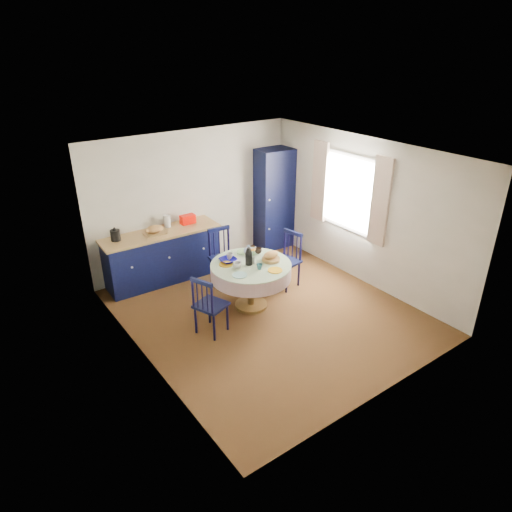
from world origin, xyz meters
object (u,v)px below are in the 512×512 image
at_px(dining_table, 251,271).
at_px(chair_left, 209,305).
at_px(kitchen_counter, 162,255).
at_px(mug_a, 237,265).
at_px(mug_c, 258,251).
at_px(mug_b, 259,267).
at_px(pantry_cabinet, 274,199).
at_px(chair_right, 287,259).
at_px(chair_far, 223,256).
at_px(cobalt_bowl, 228,260).
at_px(mug_d, 230,256).

distance_m(dining_table, chair_left, 0.96).
xyz_separation_m(kitchen_counter, mug_a, (0.47, -1.66, 0.34)).
bearing_deg(mug_a, mug_c, 23.15).
relative_size(mug_b, mug_c, 0.79).
xyz_separation_m(mug_a, mug_c, (0.58, 0.25, -0.01)).
bearing_deg(pantry_cabinet, kitchen_counter, -174.73).
height_order(chair_left, chair_right, chair_right).
height_order(chair_far, mug_a, chair_far).
xyz_separation_m(chair_far, cobalt_bowl, (-0.33, -0.67, 0.29)).
height_order(dining_table, mug_b, dining_table).
relative_size(pantry_cabinet, mug_b, 21.69).
distance_m(chair_far, mug_d, 0.71).
relative_size(chair_far, chair_right, 1.02).
height_order(chair_far, chair_right, chair_far).
xyz_separation_m(chair_right, mug_a, (-1.16, -0.22, 0.32)).
bearing_deg(pantry_cabinet, chair_far, -151.24).
bearing_deg(mug_b, chair_far, 86.43).
xyz_separation_m(mug_d, cobalt_bowl, (-0.08, -0.08, -0.02)).
bearing_deg(mug_c, chair_left, -158.19).
distance_m(dining_table, mug_a, 0.31).
xyz_separation_m(dining_table, mug_d, (-0.18, 0.33, 0.17)).
relative_size(mug_b, cobalt_bowl, 0.35).
relative_size(kitchen_counter, chair_right, 2.13).
relative_size(chair_right, mug_a, 7.39).
bearing_deg(kitchen_counter, mug_a, -72.25).
bearing_deg(mug_c, chair_far, 109.82).
distance_m(chair_far, mug_a, 1.04).
bearing_deg(cobalt_bowl, mug_a, -90.85).
xyz_separation_m(pantry_cabinet, dining_table, (-1.76, -1.70, -0.36)).
bearing_deg(mug_b, dining_table, 88.70).
xyz_separation_m(dining_table, cobalt_bowl, (-0.26, 0.26, 0.15)).
distance_m(chair_left, mug_b, 0.96).
height_order(chair_right, cobalt_bowl, chair_right).
relative_size(chair_far, cobalt_bowl, 3.79).
bearing_deg(dining_table, mug_a, -179.57).
height_order(chair_left, mug_b, chair_left).
height_order(pantry_cabinet, mug_b, pantry_cabinet).
bearing_deg(kitchen_counter, mug_d, -65.31).
bearing_deg(chair_far, dining_table, -87.70).
height_order(kitchen_counter, chair_far, kitchen_counter).
relative_size(kitchen_counter, mug_d, 18.82).
height_order(pantry_cabinet, chair_right, pantry_cabinet).
height_order(kitchen_counter, dining_table, kitchen_counter).
bearing_deg(mug_d, cobalt_bowl, -136.69).
xyz_separation_m(mug_c, cobalt_bowl, (-0.57, 0.01, -0.01)).
bearing_deg(cobalt_bowl, mug_c, -1.28).
distance_m(mug_b, mug_d, 0.58).
distance_m(chair_right, cobalt_bowl, 1.20).
xyz_separation_m(chair_right, mug_c, (-0.59, 0.02, 0.31)).
bearing_deg(mug_c, mug_a, -156.85).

